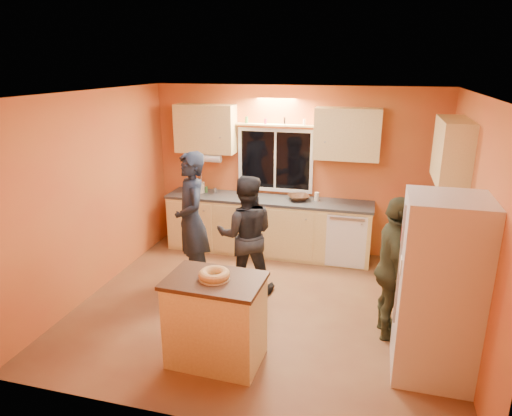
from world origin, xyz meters
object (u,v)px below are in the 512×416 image
(person_left, at_px, (192,221))
(person_right, at_px, (393,269))
(refrigerator, at_px, (439,290))
(person_center, at_px, (246,235))
(island, at_px, (216,320))

(person_left, bearing_deg, person_right, 43.05)
(refrigerator, distance_m, person_center, 2.51)
(person_left, xyz_separation_m, person_center, (0.74, 0.02, -0.13))
(refrigerator, distance_m, person_left, 3.17)
(person_right, bearing_deg, refrigerator, -152.83)
(person_center, bearing_deg, island, 79.98)
(refrigerator, height_order, island, refrigerator)
(refrigerator, relative_size, person_right, 1.12)
(person_left, distance_m, person_center, 0.75)
(island, height_order, person_right, person_right)
(person_center, bearing_deg, refrigerator, 137.26)
(refrigerator, bearing_deg, person_right, 124.86)
(island, bearing_deg, person_left, 121.87)
(island, relative_size, person_right, 0.60)
(island, bearing_deg, refrigerator, 11.80)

